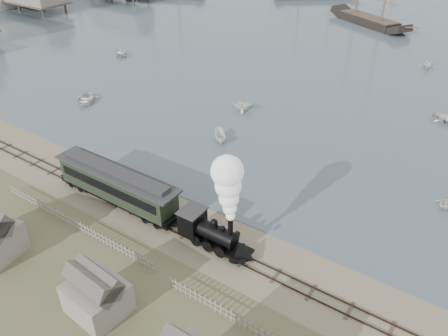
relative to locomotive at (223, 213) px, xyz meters
The scene contains 13 objects.
ground 7.53m from the locomotive, 161.60° to the left, with size 600.00×600.00×0.00m, color gray.
rail_track 7.23m from the locomotive, behind, with size 120.00×1.80×0.16m.
picket_fence_west 14.07m from the locomotive, 158.22° to the right, with size 19.00×0.10×1.20m, color gray, non-canonical shape.
picket_fence_east 9.43m from the locomotive, 40.29° to the right, with size 15.00×0.10×1.20m, color gray, non-canonical shape.
shed_mid 11.52m from the locomotive, 111.86° to the right, with size 4.00×3.50×3.60m, color gray, non-canonical shape.
locomotive is the anchor object (origin of this frame).
passenger_coach 12.27m from the locomotive, behind, with size 13.96×2.69×3.39m.
beached_dinghy 15.98m from the locomotive, behind, with size 4.19×2.99×0.87m, color white.
rowboat_0 35.85m from the locomotive, 156.96° to the left, with size 4.37×3.12×0.91m, color white.
rowboat_1 27.77m from the locomotive, 118.56° to the left, with size 3.21×2.77×1.69m, color white.
rowboat_2 19.12m from the locomotive, 125.30° to the left, with size 3.08×1.16×1.19m, color white.
rowboat_6 54.06m from the locomotive, 144.11° to the left, with size 3.98×2.84×0.82m, color white.
rowboat_7 55.81m from the locomotive, 86.00° to the left, with size 3.23×2.79×1.70m, color white.
Camera 1 is at (21.11, -24.33, 25.78)m, focal length 35.00 mm.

